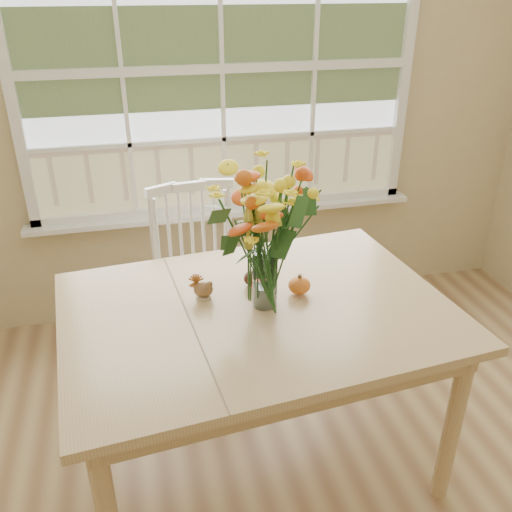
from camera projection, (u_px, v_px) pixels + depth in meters
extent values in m
cube|color=tan|center=(222.00, 103.00, 3.16)|extent=(4.00, 0.02, 2.70)
cube|color=silver|center=(221.00, 68.00, 3.05)|extent=(2.20, 0.00, 1.60)
cube|color=white|center=(227.00, 213.00, 3.40)|extent=(2.42, 0.12, 0.03)
cube|color=tan|center=(257.00, 311.00, 2.18)|extent=(1.63, 1.24, 0.04)
cube|color=tan|center=(257.00, 325.00, 2.22)|extent=(1.50, 1.10, 0.10)
cylinder|color=tan|center=(90.00, 360.00, 2.56)|extent=(0.07, 0.07, 0.78)
cylinder|color=tan|center=(453.00, 426.00, 2.18)|extent=(0.07, 0.07, 0.78)
cylinder|color=tan|center=(347.00, 309.00, 2.95)|extent=(0.07, 0.07, 0.78)
cube|color=white|center=(203.00, 290.00, 2.96)|extent=(0.51, 0.50, 0.05)
cube|color=white|center=(192.00, 232.00, 2.99)|extent=(0.47, 0.09, 0.54)
cylinder|color=white|center=(180.00, 352.00, 2.88)|extent=(0.04, 0.04, 0.46)
cylinder|color=white|center=(167.00, 318.00, 3.16)|extent=(0.04, 0.04, 0.46)
cylinder|color=white|center=(244.00, 338.00, 2.98)|extent=(0.04, 0.04, 0.46)
cylinder|color=white|center=(227.00, 307.00, 3.27)|extent=(0.04, 0.04, 0.46)
cylinder|color=white|center=(265.00, 280.00, 2.14)|extent=(0.10, 0.10, 0.23)
ellipsoid|color=#D35418|center=(299.00, 286.00, 2.25)|extent=(0.09, 0.09, 0.07)
cylinder|color=#CCB78C|center=(204.00, 297.00, 2.23)|extent=(0.06, 0.06, 0.01)
ellipsoid|color=brown|center=(203.00, 289.00, 2.22)|extent=(0.09, 0.07, 0.07)
ellipsoid|color=#38160F|center=(252.00, 279.00, 2.31)|extent=(0.07, 0.07, 0.07)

